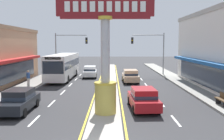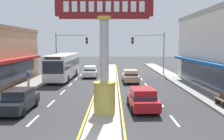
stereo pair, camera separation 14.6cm
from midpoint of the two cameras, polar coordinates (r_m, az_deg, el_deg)
The scene contains 14 objects.
median_strip at distance 28.17m, azimuth -1.16°, elevation -3.27°, with size 1.97×52.00×0.14m, color #A39E93.
sidewalk_left at distance 27.77m, azimuth -19.57°, elevation -3.71°, with size 2.26×60.00×0.18m, color gray.
sidewalk_right at distance 27.45m, azimuth 17.31°, elevation -3.75°, with size 2.26×60.00×0.18m, color gray.
lane_markings at distance 26.85m, azimuth -1.22°, elevation -3.87°, with size 8.71×52.00×0.01m.
district_sign at distance 15.82m, azimuth -1.96°, elevation 2.06°, with size 6.12×1.45×7.52m.
traffic_light_left_side at distance 37.79m, azimuth -10.44°, elevation 5.38°, with size 4.86×0.46×6.20m.
traffic_light_right_side at distance 36.78m, azimuth 8.84°, elevation 5.39°, with size 4.86×0.46×6.20m.
bus_near_right_lane at distance 33.02m, azimuth -11.39°, elevation 1.13°, with size 2.62×11.21×3.26m.
sedan_far_right_lane at distance 34.63m, azimuth -5.35°, elevation -0.34°, with size 2.02×4.39×1.53m.
sedan_near_left_lane at distance 18.23m, azimuth -20.96°, elevation -6.54°, with size 1.85×4.31×1.53m.
sedan_mid_left_lane at distance 29.88m, azimuth 3.96°, elevation -1.35°, with size 1.92×4.34×1.53m.
sedan_far_left_oncoming at distance 17.77m, azimuth 6.81°, elevation -6.49°, with size 2.00×4.38×1.53m.
street_bench at distance 19.72m, azimuth 23.79°, elevation -6.13°, with size 0.48×1.60×0.88m.
pedestrian_near_kerb at distance 26.89m, azimuth -18.98°, elevation -1.69°, with size 0.43×0.45×1.73m.
Camera 1 is at (0.43, -9.80, 4.64)m, focal length 39.79 mm.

